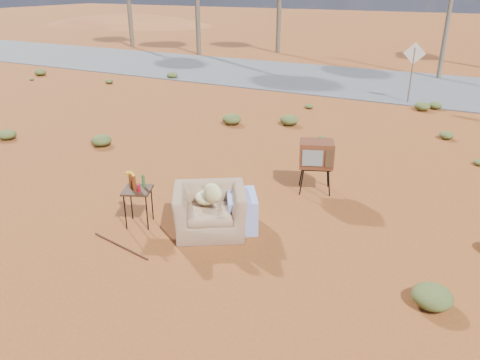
% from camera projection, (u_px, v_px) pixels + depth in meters
% --- Properties ---
extents(ground, '(140.00, 140.00, 0.00)m').
position_uv_depth(ground, '(208.00, 238.00, 8.27)').
color(ground, brown).
rests_on(ground, ground).
extents(highway, '(140.00, 7.00, 0.04)m').
position_uv_depth(highway, '(383.00, 84.00, 20.52)').
color(highway, '#565659').
rests_on(highway, ground).
extents(dirt_mound, '(26.00, 18.00, 2.00)m').
position_uv_depth(dirt_mound, '(128.00, 25.00, 48.71)').
color(dirt_mound, '#9B5725').
rests_on(dirt_mound, ground).
extents(armchair, '(1.63, 1.57, 1.10)m').
position_uv_depth(armchair, '(216.00, 204.00, 8.35)').
color(armchair, '#8A674B').
rests_on(armchair, ground).
extents(tv_unit, '(0.85, 0.76, 1.12)m').
position_uv_depth(tv_unit, '(316.00, 155.00, 9.81)').
color(tv_unit, black).
rests_on(tv_unit, ground).
extents(side_table, '(0.66, 0.66, 1.01)m').
position_uv_depth(side_table, '(136.00, 187.00, 8.49)').
color(side_table, '#321F12').
rests_on(side_table, ground).
extents(rusty_bar, '(1.37, 0.29, 0.04)m').
position_uv_depth(rusty_bar, '(120.00, 246.00, 8.00)').
color(rusty_bar, '#462112').
rests_on(rusty_bar, ground).
extents(road_sign, '(0.78, 0.06, 2.19)m').
position_uv_depth(road_sign, '(413.00, 62.00, 16.86)').
color(road_sign, brown).
rests_on(road_sign, ground).
extents(scrub_patch, '(17.49, 8.07, 0.33)m').
position_uv_depth(scrub_patch, '(267.00, 150.00, 12.17)').
color(scrub_patch, '#515927').
rests_on(scrub_patch, ground).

